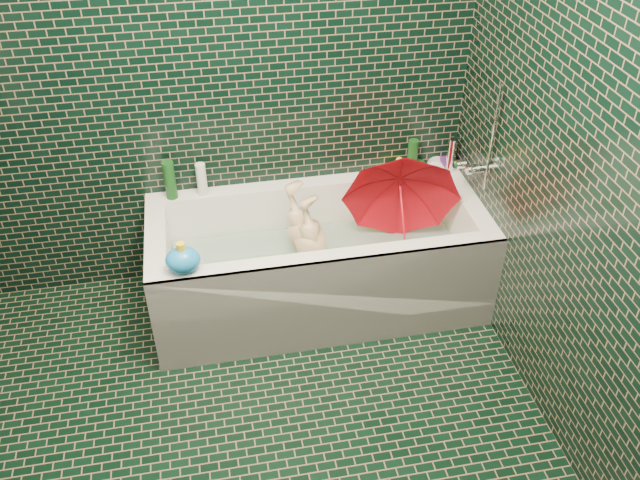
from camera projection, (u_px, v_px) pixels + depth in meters
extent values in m
plane|color=black|center=(259.00, 473.00, 2.84)|extent=(2.80, 2.80, 0.00)
plane|color=black|center=(209.00, 60.00, 3.18)|extent=(2.80, 0.00, 2.80)
plane|color=black|center=(622.00, 189.00, 2.28)|extent=(0.00, 2.80, 2.80)
cube|color=white|center=(318.00, 288.00, 3.66)|extent=(1.70, 0.75, 0.15)
cube|color=white|center=(307.00, 213.00, 3.75)|extent=(1.70, 0.10, 0.40)
cube|color=white|center=(331.00, 288.00, 3.24)|extent=(1.70, 0.10, 0.40)
cube|color=white|center=(465.00, 230.00, 3.62)|extent=(0.10, 0.55, 0.40)
cube|color=white|center=(161.00, 266.00, 3.38)|extent=(0.10, 0.55, 0.40)
cube|color=white|center=(332.00, 305.00, 3.26)|extent=(1.70, 0.02, 0.55)
cube|color=green|center=(318.00, 276.00, 3.61)|extent=(1.35, 0.47, 0.01)
cube|color=silver|center=(318.00, 255.00, 3.53)|extent=(1.48, 0.53, 0.00)
cylinder|color=silver|center=(480.00, 169.00, 3.40)|extent=(0.14, 0.05, 0.05)
cylinder|color=silver|center=(461.00, 164.00, 3.43)|extent=(0.05, 0.04, 0.04)
cylinder|color=silver|center=(493.00, 139.00, 3.18)|extent=(0.01, 0.01, 0.55)
imported|color=#D4B184|center=(315.00, 256.00, 3.51)|extent=(0.91, 0.52, 0.35)
imported|color=red|center=(402.00, 212.00, 3.39)|extent=(0.83, 0.79, 0.82)
imported|color=white|center=(435.00, 172.00, 3.72)|extent=(0.14, 0.14, 0.28)
imported|color=#571F75|center=(449.00, 169.00, 3.74)|extent=(0.10, 0.11, 0.21)
imported|color=#134417|center=(422.00, 173.00, 3.71)|extent=(0.14, 0.14, 0.15)
cylinder|color=#134417|center=(412.00, 157.00, 3.66)|extent=(0.06, 0.06, 0.20)
cylinder|color=silver|center=(451.00, 155.00, 3.67)|extent=(0.05, 0.05, 0.20)
cylinder|color=#134417|center=(170.00, 180.00, 3.45)|extent=(0.07, 0.07, 0.21)
cylinder|color=white|center=(202.00, 179.00, 3.49)|extent=(0.05, 0.05, 0.18)
ellipsoid|color=yellow|center=(393.00, 167.00, 3.69)|extent=(0.09, 0.07, 0.06)
sphere|color=yellow|center=(399.00, 161.00, 3.67)|extent=(0.04, 0.04, 0.04)
cone|color=orange|center=(403.00, 161.00, 3.68)|extent=(0.02, 0.02, 0.02)
ellipsoid|color=#1882DE|center=(183.00, 260.00, 2.99)|extent=(0.19, 0.17, 0.12)
cylinder|color=yellow|center=(181.00, 247.00, 2.95)|extent=(0.04, 0.04, 0.04)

